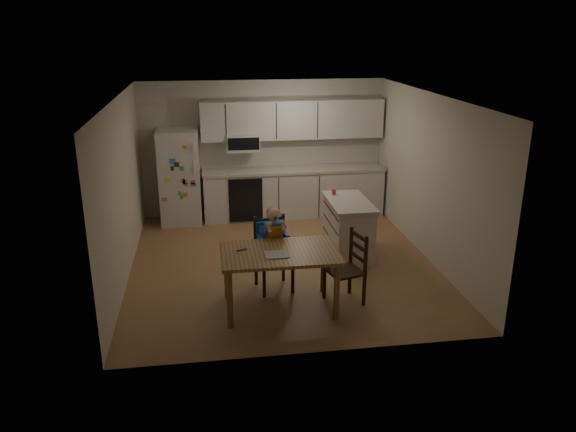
% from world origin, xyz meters
% --- Properties ---
extents(room, '(4.52, 5.01, 2.51)m').
position_xyz_m(room, '(0.00, 0.48, 1.25)').
color(room, olive).
rests_on(room, ground).
extents(refrigerator, '(0.72, 0.70, 1.70)m').
position_xyz_m(refrigerator, '(-1.55, 2.15, 0.85)').
color(refrigerator, silver).
rests_on(refrigerator, ground).
extents(kitchen_run, '(3.37, 0.62, 2.15)m').
position_xyz_m(kitchen_run, '(0.50, 2.24, 0.88)').
color(kitchen_run, silver).
rests_on(kitchen_run, ground).
extents(kitchen_island, '(0.62, 1.18, 0.87)m').
position_xyz_m(kitchen_island, '(1.07, 0.21, 0.44)').
color(kitchen_island, silver).
rests_on(kitchen_island, ground).
extents(red_cup, '(0.07, 0.07, 0.09)m').
position_xyz_m(red_cup, '(0.92, 0.57, 0.92)').
color(red_cup, red).
rests_on(red_cup, kitchen_island).
extents(dining_table, '(1.46, 0.94, 0.78)m').
position_xyz_m(dining_table, '(-0.23, -1.43, 0.68)').
color(dining_table, brown).
rests_on(dining_table, ground).
extents(napkin, '(0.28, 0.24, 0.01)m').
position_xyz_m(napkin, '(-0.28, -1.53, 0.79)').
color(napkin, '#A4A4A9').
rests_on(napkin, dining_table).
extents(toddler_spoon, '(0.12, 0.06, 0.02)m').
position_xyz_m(toddler_spoon, '(-0.70, -1.32, 0.79)').
color(toddler_spoon, blue).
rests_on(toddler_spoon, dining_table).
extents(chair_booster, '(0.51, 0.51, 1.17)m').
position_xyz_m(chair_booster, '(-0.24, -0.81, 0.71)').
color(chair_booster, black).
rests_on(chair_booster, ground).
extents(chair_side, '(0.51, 0.51, 0.95)m').
position_xyz_m(chair_side, '(0.71, -1.35, 0.54)').
color(chair_side, black).
rests_on(chair_side, ground).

